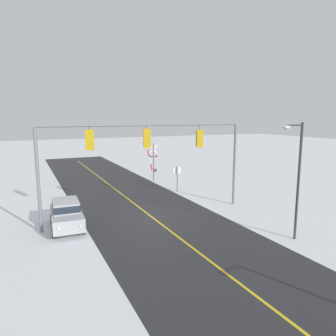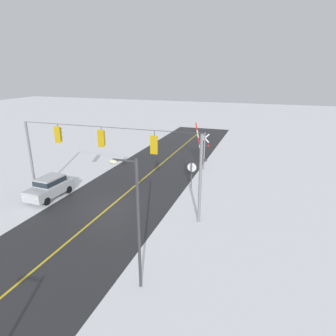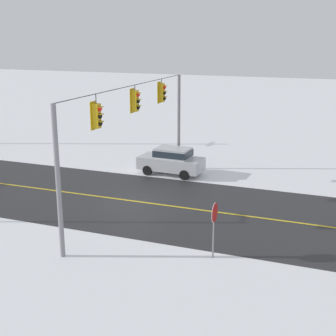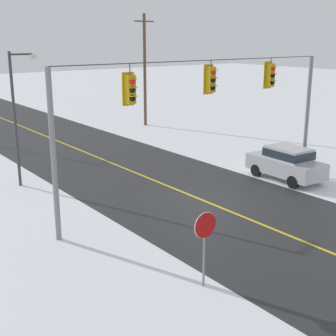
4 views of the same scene
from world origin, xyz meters
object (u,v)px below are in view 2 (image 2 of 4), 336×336
at_px(stop_sign, 192,170).
at_px(parked_car_silver, 50,186).
at_px(railroad_crossing, 203,148).
at_px(streetlamp_near, 134,213).

bearing_deg(stop_sign, parked_car_silver, 28.46).
relative_size(railroad_crossing, streetlamp_near, 0.76).
relative_size(stop_sign, railroad_crossing, 0.47).
relative_size(stop_sign, streetlamp_near, 0.36).
height_order(stop_sign, railroad_crossing, railroad_crossing).
distance_m(railroad_crossing, streetlamp_near, 18.44).
bearing_deg(stop_sign, railroad_crossing, -88.19).
distance_m(parked_car_silver, streetlamp_near, 13.61).
bearing_deg(railroad_crossing, stop_sign, 91.81).
xyz_separation_m(stop_sign, streetlamp_near, (-0.61, 12.96, 2.20)).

